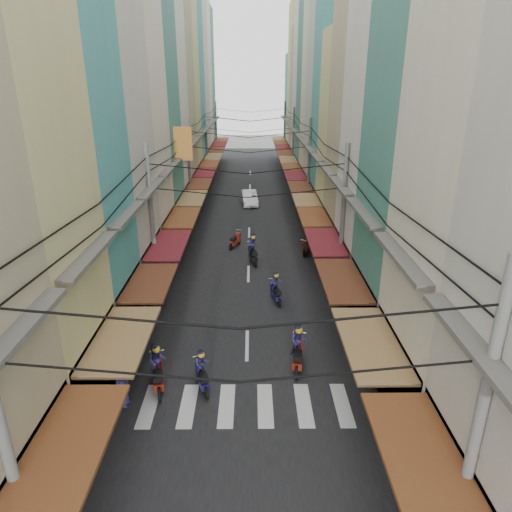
{
  "coord_description": "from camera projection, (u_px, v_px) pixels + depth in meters",
  "views": [
    {
      "loc": [
        0.26,
        -19.45,
        11.05
      ],
      "look_at": [
        0.44,
        3.28,
        2.23
      ],
      "focal_mm": 32.0,
      "sensor_mm": 36.0,
      "label": 1
    }
  ],
  "objects": [
    {
      "name": "traffic_sign",
      "position": [
        376.0,
        343.0,
        16.73
      ],
      "size": [
        0.1,
        0.61,
        2.81
      ],
      "color": "slate",
      "rests_on": "ground"
    },
    {
      "name": "ground",
      "position": [
        247.0,
        323.0,
        22.12
      ],
      "size": [
        160.0,
        160.0,
        0.0
      ],
      "primitive_type": "plane",
      "color": "#61615C",
      "rests_on": "ground"
    },
    {
      "name": "building_row_left",
      "position": [
        143.0,
        98.0,
        33.96
      ],
      "size": [
        7.8,
        67.67,
        23.7
      ],
      "color": "silver",
      "rests_on": "ground"
    },
    {
      "name": "white_car",
      "position": [
        249.0,
        204.0,
        43.15
      ],
      "size": [
        4.66,
        2.22,
        1.59
      ],
      "primitive_type": "imported",
      "rotation": [
        0.0,
        0.0,
        0.1
      ],
      "color": "silver",
      "rests_on": "ground"
    },
    {
      "name": "crosswalk",
      "position": [
        246.0,
        405.0,
        16.52
      ],
      "size": [
        7.55,
        2.4,
        0.01
      ],
      "color": "silver",
      "rests_on": "ground"
    },
    {
      "name": "building_row_right",
      "position": [
        354.0,
        103.0,
        34.11
      ],
      "size": [
        7.8,
        68.98,
        22.59
      ],
      "color": "teal",
      "rests_on": "ground"
    },
    {
      "name": "moving_scooters",
      "position": [
        250.0,
        287.0,
        24.64
      ],
      "size": [
        7.59,
        29.46,
        1.99
      ],
      "color": "black",
      "rests_on": "ground"
    },
    {
      "name": "bicycle",
      "position": [
        380.0,
        309.0,
        23.51
      ],
      "size": [
        1.82,
        1.28,
        1.17
      ],
      "primitive_type": "imported",
      "rotation": [
        0.0,
        0.0,
        1.99
      ],
      "color": "black",
      "rests_on": "ground"
    },
    {
      "name": "pedestrians",
      "position": [
        186.0,
        278.0,
        24.66
      ],
      "size": [
        12.56,
        23.79,
        2.24
      ],
      "color": "#251E29",
      "rests_on": "ground"
    },
    {
      "name": "road",
      "position": [
        250.0,
        212.0,
        40.76
      ],
      "size": [
        10.0,
        80.0,
        0.02
      ],
      "primitive_type": "cube",
      "color": "black",
      "rests_on": "ground"
    },
    {
      "name": "parked_scooters",
      "position": [
        369.0,
        351.0,
        19.0
      ],
      "size": [
        12.83,
        14.66,
        1.01
      ],
      "color": "black",
      "rests_on": "ground"
    },
    {
      "name": "utility_poles",
      "position": [
        249.0,
        144.0,
        33.73
      ],
      "size": [
        10.2,
        66.13,
        8.2
      ],
      "color": "slate",
      "rests_on": "ground"
    },
    {
      "name": "sidewalk_left",
      "position": [
        177.0,
        211.0,
        40.71
      ],
      "size": [
        3.0,
        80.0,
        0.06
      ],
      "primitive_type": "cube",
      "color": "slate",
      "rests_on": "ground"
    },
    {
      "name": "market_umbrella",
      "position": [
        412.0,
        300.0,
        19.85
      ],
      "size": [
        2.26,
        2.26,
        2.38
      ],
      "color": "#B2B2B7",
      "rests_on": "ground"
    },
    {
      "name": "sidewalk_right",
      "position": [
        322.0,
        211.0,
        40.81
      ],
      "size": [
        3.0,
        80.0,
        0.06
      ],
      "primitive_type": "cube",
      "color": "slate",
      "rests_on": "ground"
    }
  ]
}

